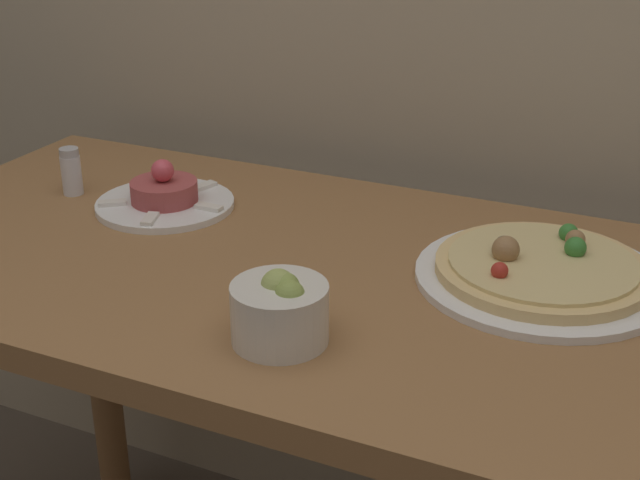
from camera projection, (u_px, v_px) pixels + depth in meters
The scene contains 5 objects.
dining_table at pixel (368, 358), 1.14m from camera, with size 1.41×0.62×0.77m.
pizza_plate at pixel (541, 270), 1.07m from camera, with size 0.30×0.30×0.06m.
tartare_plate at pixel (165, 198), 1.29m from camera, with size 0.20×0.20×0.07m.
small_bowl at pixel (280, 310), 0.94m from camera, with size 0.10×0.10×0.08m.
salt_shaker at pixel (71, 172), 1.33m from camera, with size 0.03×0.03×0.07m.
Camera 1 is at (0.35, -0.60, 1.25)m, focal length 50.00 mm.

